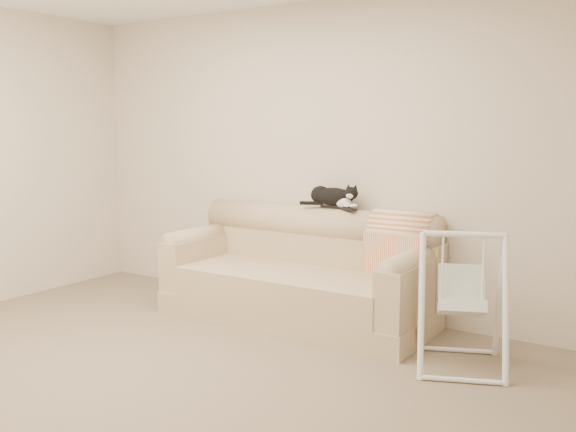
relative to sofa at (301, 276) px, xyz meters
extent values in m
plane|color=#746451|center=(-0.05, -1.62, -0.35)|extent=(5.00, 5.00, 0.00)
cube|color=#C3B49E|center=(-0.05, 0.38, 0.95)|extent=(5.00, 0.04, 2.60)
cube|color=tan|center=(0.00, -0.09, -0.26)|extent=(2.20, 0.90, 0.18)
cube|color=tan|center=(0.00, -0.20, -0.05)|extent=(1.80, 0.68, 0.24)
cube|color=tan|center=(0.00, 0.25, 0.08)|extent=(2.20, 0.22, 0.50)
cylinder|color=tan|center=(0.00, 0.25, 0.41)|extent=(2.16, 0.28, 0.28)
cube|color=tan|center=(-0.99, -0.09, 0.04)|extent=(0.20, 0.88, 0.42)
cylinder|color=tan|center=(-0.99, -0.09, 0.25)|extent=(0.18, 0.84, 0.18)
cube|color=tan|center=(0.99, -0.09, 0.04)|extent=(0.20, 0.88, 0.42)
cylinder|color=tan|center=(0.99, -0.09, 0.25)|extent=(0.18, 0.84, 0.18)
cube|color=black|center=(0.14, 0.25, 0.56)|extent=(0.18, 0.06, 0.02)
cube|color=gray|center=(0.14, 0.25, 0.57)|extent=(0.10, 0.04, 0.01)
cube|color=black|center=(0.32, 0.20, 0.56)|extent=(0.17, 0.12, 0.02)
ellipsoid|color=black|center=(0.16, 0.25, 0.64)|extent=(0.37, 0.20, 0.15)
ellipsoid|color=black|center=(0.03, 0.25, 0.65)|extent=(0.18, 0.16, 0.15)
ellipsoid|color=white|center=(0.26, 0.23, 0.61)|extent=(0.14, 0.10, 0.10)
ellipsoid|color=black|center=(0.33, 0.23, 0.68)|extent=(0.12, 0.12, 0.10)
ellipsoid|color=white|center=(0.34, 0.19, 0.67)|extent=(0.06, 0.05, 0.04)
sphere|color=#BF7272|center=(0.34, 0.17, 0.67)|extent=(0.01, 0.01, 0.01)
cone|color=black|center=(0.30, 0.24, 0.73)|extent=(0.06, 0.06, 0.05)
cone|color=black|center=(0.36, 0.24, 0.73)|extent=(0.05, 0.06, 0.05)
sphere|color=gold|center=(0.32, 0.19, 0.69)|extent=(0.02, 0.02, 0.02)
sphere|color=gold|center=(0.35, 0.19, 0.69)|extent=(0.02, 0.02, 0.02)
ellipsoid|color=white|center=(0.32, 0.20, 0.59)|extent=(0.07, 0.09, 0.03)
ellipsoid|color=white|center=(0.36, 0.21, 0.59)|extent=(0.07, 0.09, 0.03)
cylinder|color=black|center=(-0.02, 0.19, 0.59)|extent=(0.19, 0.11, 0.03)
cylinder|color=orange|center=(0.78, 0.25, 0.41)|extent=(0.49, 0.33, 0.33)
cube|color=orange|center=(0.78, 0.08, 0.21)|extent=(0.49, 0.09, 0.42)
cylinder|color=white|center=(1.27, -0.59, 0.09)|extent=(0.15, 0.30, 0.89)
cylinder|color=white|center=(1.16, -0.33, 0.09)|extent=(0.15, 0.30, 0.89)
cylinder|color=white|center=(1.74, -0.40, 0.09)|extent=(0.15, 0.30, 0.89)
cylinder|color=white|center=(1.63, -0.14, 0.09)|extent=(0.15, 0.30, 0.89)
cylinder|color=white|center=(1.45, -0.37, 0.53)|extent=(0.49, 0.23, 0.04)
cylinder|color=white|center=(1.55, -0.62, -0.33)|extent=(0.48, 0.22, 0.03)
cylinder|color=white|center=(1.35, -0.11, -0.33)|extent=(0.48, 0.22, 0.03)
cube|color=white|center=(1.46, -0.39, 0.06)|extent=(0.37, 0.36, 0.17)
cube|color=white|center=(1.42, -0.28, 0.20)|extent=(0.32, 0.23, 0.24)
cylinder|color=white|center=(1.33, -0.41, 0.32)|extent=(0.02, 0.02, 0.42)
cylinder|color=white|center=(1.57, -0.32, 0.32)|extent=(0.02, 0.02, 0.42)
camera|label=1|loc=(2.70, -4.36, 1.21)|focal=40.00mm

